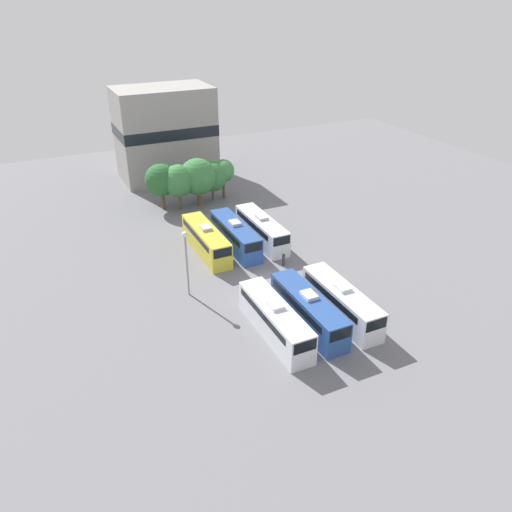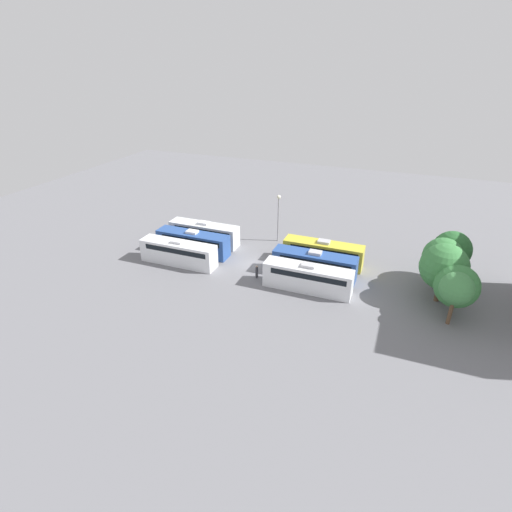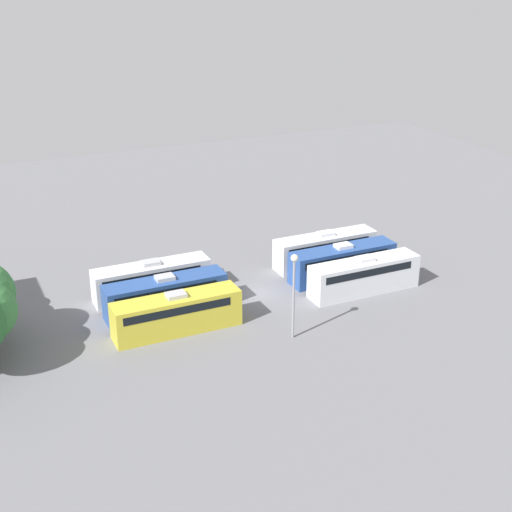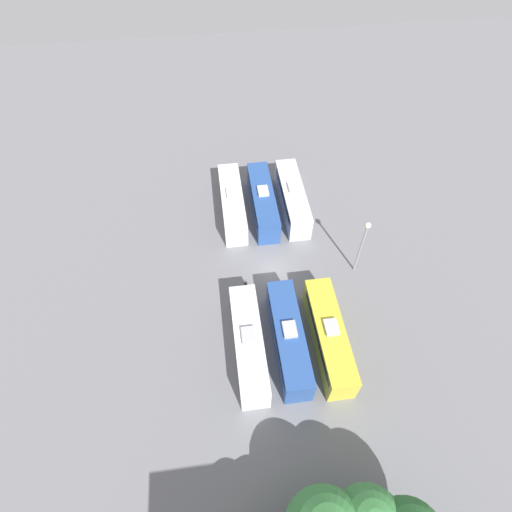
% 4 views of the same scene
% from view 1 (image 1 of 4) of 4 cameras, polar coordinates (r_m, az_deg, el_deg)
% --- Properties ---
extents(ground_plane, '(116.59, 116.59, 0.00)m').
position_cam_1_polar(ground_plane, '(55.37, 1.30, -2.84)').
color(ground_plane, slate).
extents(bus_0, '(2.54, 10.78, 3.51)m').
position_cam_1_polar(bus_0, '(46.30, 2.18, -7.25)').
color(bus_0, silver).
rests_on(bus_0, ground_plane).
extents(bus_1, '(2.54, 10.78, 3.51)m').
position_cam_1_polar(bus_1, '(47.88, 5.97, -6.06)').
color(bus_1, '#284C93').
rests_on(bus_1, ground_plane).
extents(bus_2, '(2.54, 10.78, 3.51)m').
position_cam_1_polar(bus_2, '(49.48, 9.71, -5.09)').
color(bus_2, silver).
rests_on(bus_2, ground_plane).
extents(bus_3, '(2.54, 10.78, 3.51)m').
position_cam_1_polar(bus_3, '(60.79, -5.72, 1.90)').
color(bus_3, gold).
rests_on(bus_3, ground_plane).
extents(bus_4, '(2.54, 10.78, 3.51)m').
position_cam_1_polar(bus_4, '(61.75, -2.42, 2.47)').
color(bus_4, '#284C93').
rests_on(bus_4, ground_plane).
extents(bus_5, '(2.54, 10.78, 3.51)m').
position_cam_1_polar(bus_5, '(63.21, 0.63, 3.13)').
color(bus_5, silver).
rests_on(bus_5, ground_plane).
extents(worker_person, '(0.36, 0.36, 1.73)m').
position_cam_1_polar(worker_person, '(58.04, 3.17, -0.38)').
color(worker_person, '#333338').
rests_on(worker_person, ground_plane).
extents(light_pole, '(0.60, 0.60, 7.36)m').
position_cam_1_polar(light_pole, '(50.92, -7.99, 0.40)').
color(light_pole, gray).
rests_on(light_pole, ground_plane).
extents(tree_0, '(4.63, 4.63, 6.77)m').
position_cam_1_polar(tree_0, '(73.24, -10.80, 8.52)').
color(tree_0, brown).
rests_on(tree_0, ground_plane).
extents(tree_1, '(4.63, 4.63, 6.64)m').
position_cam_1_polar(tree_1, '(72.86, -8.85, 8.49)').
color(tree_1, brown).
rests_on(tree_1, ground_plane).
extents(tree_2, '(5.33, 5.33, 7.14)m').
position_cam_1_polar(tree_2, '(73.70, -6.68, 8.98)').
color(tree_2, brown).
rests_on(tree_2, ground_plane).
extents(tree_3, '(4.67, 4.67, 6.06)m').
position_cam_1_polar(tree_3, '(75.97, -5.05, 9.08)').
color(tree_3, brown).
rests_on(tree_3, ground_plane).
extents(tree_4, '(3.43, 3.43, 6.09)m').
position_cam_1_polar(tree_4, '(76.15, -3.78, 9.66)').
color(tree_4, brown).
rests_on(tree_4, ground_plane).
extents(depot_building, '(15.42, 9.68, 14.79)m').
position_cam_1_polar(depot_building, '(86.22, -10.35, 13.69)').
color(depot_building, gray).
rests_on(depot_building, ground_plane).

